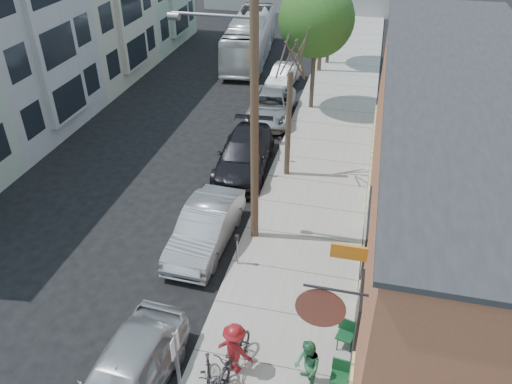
% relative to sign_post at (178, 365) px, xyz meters
% --- Properties ---
extents(ground, '(120.00, 120.00, 0.00)m').
position_rel_sign_post_xyz_m(ground, '(-2.35, 3.82, -1.83)').
color(ground, black).
extents(sidewalk, '(4.50, 58.00, 0.15)m').
position_rel_sign_post_xyz_m(sidewalk, '(1.90, 14.82, -1.76)').
color(sidewalk, '#9B958F').
rests_on(sidewalk, ground).
extents(cafe_building, '(6.60, 20.20, 6.61)m').
position_rel_sign_post_xyz_m(cafe_building, '(6.64, 8.82, 1.47)').
color(cafe_building, '#A05A3B').
rests_on(cafe_building, ground).
extents(apartment_row, '(6.30, 32.00, 9.00)m').
position_rel_sign_post_xyz_m(apartment_row, '(-14.20, 17.82, 2.67)').
color(apartment_row, '#9EAE93').
rests_on(apartment_row, ground).
extents(sign_post, '(0.07, 0.45, 2.80)m').
position_rel_sign_post_xyz_m(sign_post, '(0.00, 0.00, 0.00)').
color(sign_post, slate).
rests_on(sign_post, sidewalk).
extents(parking_meter_near, '(0.14, 0.14, 1.24)m').
position_rel_sign_post_xyz_m(parking_meter_near, '(-0.10, 5.72, -0.85)').
color(parking_meter_near, slate).
rests_on(parking_meter_near, sidewalk).
extents(parking_meter_far, '(0.14, 0.14, 1.24)m').
position_rel_sign_post_xyz_m(parking_meter_far, '(-0.10, 13.22, -0.85)').
color(parking_meter_far, slate).
rests_on(parking_meter_far, sidewalk).
extents(utility_pole_near, '(3.57, 0.28, 10.00)m').
position_rel_sign_post_xyz_m(utility_pole_near, '(0.04, 7.45, 3.58)').
color(utility_pole_near, '#503A28').
rests_on(utility_pole_near, sidewalk).
extents(tree_bare, '(0.24, 0.24, 4.78)m').
position_rel_sign_post_xyz_m(tree_bare, '(0.45, 12.18, 0.71)').
color(tree_bare, '#44392C').
rests_on(tree_bare, sidewalk).
extents(tree_leafy_mid, '(4.04, 4.04, 6.99)m').
position_rel_sign_post_xyz_m(tree_leafy_mid, '(0.45, 19.90, 3.28)').
color(tree_leafy_mid, '#44392C').
rests_on(tree_leafy_mid, sidewalk).
extents(patio_chair_a, '(0.61, 0.61, 0.88)m').
position_rel_sign_post_xyz_m(patio_chair_a, '(3.85, 2.96, -1.24)').
color(patio_chair_a, '#124322').
rests_on(patio_chair_a, sidewalk).
extents(patio_chair_b, '(0.54, 0.54, 0.88)m').
position_rel_sign_post_xyz_m(patio_chair_b, '(3.82, 1.52, -1.24)').
color(patio_chair_b, '#124322').
rests_on(patio_chair_b, sidewalk).
extents(patron_green, '(0.88, 0.97, 1.64)m').
position_rel_sign_post_xyz_m(patron_green, '(2.97, 1.38, -0.86)').
color(patron_green, '#2B6C43').
rests_on(patron_green, sidewalk).
extents(cyclist, '(1.22, 0.90, 1.68)m').
position_rel_sign_post_xyz_m(cyclist, '(0.99, 1.46, -0.84)').
color(cyclist, maroon).
rests_on(cyclist, sidewalk).
extents(cyclist_bike, '(1.02, 2.13, 1.08)m').
position_rel_sign_post_xyz_m(cyclist_bike, '(0.99, 1.46, -1.14)').
color(cyclist_bike, black).
rests_on(cyclist_bike, sidewalk).
extents(parked_bike_a, '(0.99, 1.69, 0.98)m').
position_rel_sign_post_xyz_m(parked_bike_a, '(0.48, 0.72, -1.19)').
color(parked_bike_a, black).
rests_on(parked_bike_a, sidewalk).
extents(car_0, '(2.19, 4.92, 1.64)m').
position_rel_sign_post_xyz_m(car_0, '(-1.55, 0.05, -1.01)').
color(car_0, '#9D9FA5').
rests_on(car_0, ground).
extents(car_1, '(1.81, 4.83, 1.57)m').
position_rel_sign_post_xyz_m(car_1, '(-1.55, 6.65, -1.05)').
color(car_1, '#A4A4AB').
rests_on(car_1, ground).
extents(car_2, '(2.60, 5.66, 1.60)m').
position_rel_sign_post_xyz_m(car_2, '(-1.55, 12.30, -1.03)').
color(car_2, black).
rests_on(car_2, ground).
extents(car_3, '(2.77, 5.36, 1.45)m').
position_rel_sign_post_xyz_m(car_3, '(-1.55, 18.16, -1.11)').
color(car_3, '#979B9E').
rests_on(car_3, ground).
extents(car_4, '(1.74, 4.08, 1.31)m').
position_rel_sign_post_xyz_m(car_4, '(-1.78, 23.24, -1.18)').
color(car_4, '#B1B5B9').
rests_on(car_4, ground).
extents(bus, '(3.60, 11.06, 3.03)m').
position_rel_sign_post_xyz_m(bus, '(-5.19, 28.01, -0.32)').
color(bus, white).
rests_on(bus, ground).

